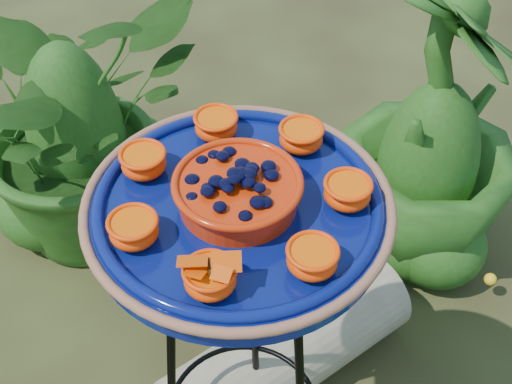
# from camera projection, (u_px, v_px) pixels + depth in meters

# --- Properties ---
(tripod_stand) EXTENTS (0.37, 0.37, 0.90)m
(tripod_stand) POSITION_uv_depth(u_px,v_px,m) (242.00, 349.00, 1.36)
(tripod_stand) COLOR black
(tripod_stand) RESTS_ON ground
(feeder_dish) EXTENTS (0.51, 0.51, 0.11)m
(feeder_dish) POSITION_uv_depth(u_px,v_px,m) (238.00, 205.00, 1.08)
(feeder_dish) COLOR #08135E
(feeder_dish) RESTS_ON tripod_stand
(driftwood_log) EXTENTS (0.67, 0.60, 0.23)m
(driftwood_log) POSITION_uv_depth(u_px,v_px,m) (288.00, 351.00, 1.86)
(driftwood_log) COLOR tan
(driftwood_log) RESTS_ON ground
(shrub_back_left) EXTENTS (1.02, 1.02, 0.86)m
(shrub_back_left) POSITION_uv_depth(u_px,v_px,m) (73.00, 117.00, 2.05)
(shrub_back_left) COLOR #224612
(shrub_back_left) RESTS_ON ground
(shrub_back_right) EXTENTS (0.72, 0.72, 0.94)m
(shrub_back_right) POSITION_uv_depth(u_px,v_px,m) (435.00, 129.00, 1.96)
(shrub_back_right) COLOR #224612
(shrub_back_right) RESTS_ON ground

